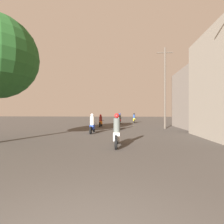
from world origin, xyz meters
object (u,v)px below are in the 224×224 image
Objects in this scene: motorcycle_yellow at (134,119)px; building_right_far at (201,99)px; motorcycle_red at (120,120)px; motorcycle_white at (117,133)px; motorcycle_blue at (92,125)px; utility_pole_far at (165,86)px; motorcycle_silver at (118,123)px; motorcycle_orange at (101,122)px.

building_right_far is (6.46, -8.54, 2.42)m from motorcycle_yellow.
motorcycle_red reaches higher than motorcycle_yellow.
motorcycle_red is at bearing 82.23° from motorcycle_white.
motorcycle_blue is 14.06m from motorcycle_yellow.
motorcycle_blue is 11.76m from building_right_far.
building_right_far is 0.78× the size of utility_pole_far.
utility_pole_far is (4.37, 9.39, 3.61)m from motorcycle_white.
motorcycle_blue is at bearing 104.05° from motorcycle_white.
motorcycle_blue is at bearing -127.74° from motorcycle_silver.
motorcycle_white is 0.99× the size of motorcycle_red.
motorcycle_red is 8.55m from utility_pole_far.
motorcycle_white is 1.06× the size of motorcycle_yellow.
motorcycle_silver reaches higher than motorcycle_yellow.
motorcycle_white reaches higher than motorcycle_blue.
utility_pole_far is (6.60, 4.20, 3.62)m from motorcycle_blue.
utility_pole_far reaches higher than building_right_far.
motorcycle_yellow is at bearing 75.56° from motorcycle_white.
motorcycle_orange is 4.84m from motorcycle_red.
motorcycle_silver is (-0.34, 7.99, -0.03)m from motorcycle_white.
motorcycle_white reaches higher than motorcycle_yellow.
motorcycle_blue is at bearing -97.32° from motorcycle_yellow.
motorcycle_white is at bearing -91.29° from motorcycle_silver.
motorcycle_red is 0.33× the size of building_right_far.
utility_pole_far is at bearing -11.60° from motorcycle_orange.
motorcycle_yellow is 0.31× the size of building_right_far.
motorcycle_yellow is 0.24× the size of utility_pole_far.
motorcycle_white is 8.00m from motorcycle_silver.
motorcycle_orange is at bearing -115.72° from motorcycle_red.
motorcycle_orange is (-0.17, 5.89, -0.06)m from motorcycle_blue.
motorcycle_red is (1.84, 10.29, -0.02)m from motorcycle_blue.
motorcycle_silver is 1.02× the size of motorcycle_yellow.
motorcycle_orange is 0.97× the size of motorcycle_yellow.
motorcycle_white is at bearing -75.34° from motorcycle_orange.
motorcycle_blue is (-2.23, 5.19, -0.01)m from motorcycle_white.
motorcycle_silver is 0.96× the size of motorcycle_red.
utility_pole_far is (4.76, -6.09, 3.64)m from motorcycle_red.
utility_pole_far is at bearing -65.06° from motorcycle_yellow.
utility_pole_far is at bearing 55.84° from motorcycle_white.
motorcycle_yellow is at bearing 64.00° from motorcycle_orange.
motorcycle_silver is 3.72m from motorcycle_orange.
motorcycle_silver is 6.12m from utility_pole_far.
motorcycle_silver is 10.89m from motorcycle_yellow.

